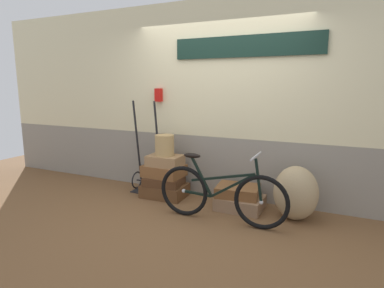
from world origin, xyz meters
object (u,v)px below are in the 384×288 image
Objects in this scene: suitcase_4 at (240,203)px; burlap_sack at (296,193)px; wicker_basket at (165,145)px; suitcase_1 at (164,181)px; bicycle at (220,194)px; suitcase_5 at (238,191)px; luggage_trolley at (147,170)px; suitcase_3 at (165,160)px; suitcase_0 at (165,190)px; suitcase_2 at (164,171)px.

suitcase_4 is 0.75m from burlap_sack.
burlap_sack is (1.85, -0.04, -0.44)m from wicker_basket.
bicycle reaches higher than suitcase_1.
suitcase_1 is at bearing 155.27° from bicycle.
suitcase_1 is 1.12m from suitcase_5.
wicker_basket is 0.60m from luggage_trolley.
bicycle is (-0.81, -0.46, 0.01)m from burlap_sack.
suitcase_4 is 0.16m from suitcase_5.
suitcase_1 is at bearing -137.40° from suitcase_3.
suitcase_0 is 1.18× the size of suitcase_1.
suitcase_4 is 0.58m from bicycle.
bicycle is (1.05, -0.50, 0.25)m from suitcase_0.
suitcase_2 is at bearing 150.35° from wicker_basket.
suitcase_3 is at bearing 154.23° from bicycle.
suitcase_0 is 0.47m from luggage_trolley.
suitcase_0 is 0.45× the size of luggage_trolley.
suitcase_1 is at bearing 174.95° from suitcase_5.
suitcase_2 is at bearing -17.13° from luggage_trolley.
suitcase_0 is 2.08× the size of wicker_basket.
suitcase_3 is at bearing 11.64° from wicker_basket.
burlap_sack is (1.88, -0.06, -0.05)m from suitcase_2.
luggage_trolley reaches higher than suitcase_5.
suitcase_0 is 1.14× the size of suitcase_5.
bicycle reaches higher than suitcase_3.
luggage_trolley is (-0.38, 0.12, 0.24)m from suitcase_0.
suitcase_4 is at bearing -5.23° from suitcase_1.
suitcase_3 is 0.82× the size of suitcase_4.
suitcase_1 is 0.33× the size of bicycle.
wicker_basket is at bearing -24.04° from suitcase_0.
suitcase_5 is at bearing -1.36° from suitcase_3.
wicker_basket reaches higher than suitcase_2.
burlap_sack is at bearing -2.55° from suitcase_4.
luggage_trolley reaches higher than suitcase_0.
burlap_sack is (0.74, -0.05, 0.09)m from suitcase_5.
suitcase_1 is 0.15m from suitcase_2.
luggage_trolley is at bearing 165.76° from suitcase_2.
bicycle is at bearing -30.85° from suitcase_1.
suitcase_2 is 1.14m from suitcase_5.
suitcase_2 is 1.16× the size of suitcase_3.
luggage_trolley is (-1.53, 0.12, 0.25)m from suitcase_4.
suitcase_5 reaches higher than suitcase_4.
suitcase_5 is at bearing -4.74° from suitcase_1.
suitcase_0 is at bearing 154.40° from bicycle.
suitcase_5 is at bearing -1.03° from suitcase_0.
burlap_sack is (1.86, -0.03, 0.09)m from suitcase_1.
suitcase_2 reaches higher than suitcase_1.
suitcase_2 is at bearing 110.77° from suitcase_1.
suitcase_0 is 0.30m from suitcase_2.
luggage_trolley reaches higher than suitcase_2.
suitcase_0 is 1.05× the size of suitcase_4.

